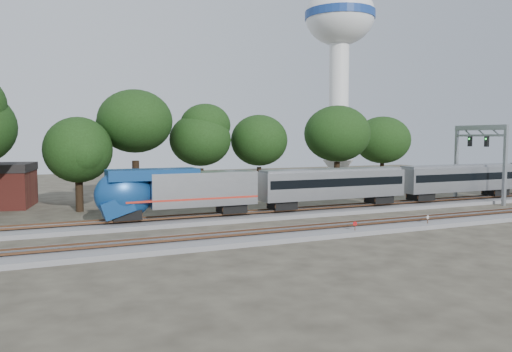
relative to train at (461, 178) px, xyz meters
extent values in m
plane|color=#383328|center=(-27.30, -6.00, -3.19)|extent=(160.00, 160.00, 0.00)
cube|color=slate|center=(-27.30, 0.00, -2.99)|extent=(160.00, 5.00, 0.40)
cube|color=brown|center=(-27.30, -0.72, -2.53)|extent=(160.00, 0.08, 0.15)
cube|color=brown|center=(-27.30, 0.72, -2.53)|extent=(160.00, 0.08, 0.15)
cube|color=slate|center=(-27.30, -10.00, -2.99)|extent=(160.00, 5.00, 0.40)
cube|color=brown|center=(-27.30, -10.72, -2.53)|extent=(160.00, 0.08, 0.15)
cube|color=brown|center=(-27.30, -9.28, -2.53)|extent=(160.00, 0.08, 0.15)
cube|color=#B2B4B9|center=(-33.74, 0.00, 0.07)|extent=(10.50, 2.97, 3.27)
ellipsoid|color=navy|center=(-41.27, 0.00, -0.18)|extent=(5.35, 3.09, 4.56)
cube|color=navy|center=(-38.60, 0.00, 1.61)|extent=(8.42, 2.91, 0.99)
cube|color=black|center=(-40.78, 0.00, 0.81)|extent=(0.44, 2.28, 1.30)
cube|color=#B0281B|center=(-34.93, 0.00, -0.77)|extent=(12.88, 3.01, 0.18)
cube|color=black|center=(-41.13, 0.00, -2.01)|extent=(2.58, 2.18, 0.89)
cube|color=black|center=(-30.72, 0.00, -2.01)|extent=(2.58, 2.18, 0.89)
cube|color=#B2B4B9|center=(-18.77, 0.00, -0.08)|extent=(17.24, 2.97, 2.97)
cube|color=black|center=(-18.77, 0.00, 0.22)|extent=(16.65, 3.02, 0.89)
cube|color=gray|center=(-18.77, 0.00, 1.46)|extent=(16.84, 2.38, 0.35)
cube|color=black|center=(-25.02, 0.00, -2.01)|extent=(2.58, 2.18, 0.89)
cube|color=black|center=(-12.53, 0.00, -2.01)|extent=(2.58, 2.18, 0.89)
cube|color=#B2B4B9|center=(-0.14, 0.00, -0.08)|extent=(17.24, 2.97, 2.97)
cube|color=black|center=(-0.14, 0.00, 0.22)|extent=(16.65, 3.02, 0.89)
cube|color=gray|center=(-0.14, 0.00, 1.46)|extent=(16.84, 2.38, 0.35)
cube|color=black|center=(-6.38, 0.00, -2.01)|extent=(2.58, 2.18, 0.89)
cube|color=black|center=(6.10, 0.00, -2.01)|extent=(2.58, 2.18, 0.89)
cylinder|color=#512D19|center=(-24.07, -11.76, -2.68)|extent=(0.07, 0.07, 1.02)
cylinder|color=red|center=(-24.07, -11.76, -2.22)|extent=(0.36, 0.11, 0.36)
cylinder|color=#512D19|center=(-15.99, -11.60, -2.68)|extent=(0.07, 0.07, 1.02)
cylinder|color=silver|center=(-15.99, -11.60, -2.22)|extent=(0.35, 0.15, 0.36)
cube|color=#512D19|center=(-22.19, -11.63, -3.04)|extent=(0.56, 0.42, 0.30)
cylinder|color=silver|center=(6.02, 36.97, 10.16)|extent=(3.81, 3.81, 26.69)
cone|color=silver|center=(6.02, 36.97, -1.28)|extent=(6.10, 6.10, 3.81)
ellipsoid|color=silver|center=(6.02, 36.97, 28.51)|extent=(13.35, 13.35, 11.34)
cylinder|color=navy|center=(6.02, 36.97, 28.51)|extent=(13.50, 13.50, 1.53)
cube|color=gray|center=(3.08, -3.81, 1.71)|extent=(0.38, 0.38, 9.79)
cube|color=gray|center=(3.08, 3.81, 1.71)|extent=(0.38, 0.38, 9.79)
cube|color=gray|center=(3.08, 0.00, 6.28)|extent=(0.44, 8.05, 0.65)
cube|color=gray|center=(3.08, 0.00, 5.30)|extent=(0.27, 8.05, 0.27)
cube|color=black|center=(2.75, -1.31, 4.54)|extent=(0.27, 0.54, 1.31)
cube|color=black|center=(2.75, 1.31, 4.54)|extent=(0.27, 0.54, 1.31)
cylinder|color=black|center=(-44.28, 11.79, -1.33)|extent=(0.70, 0.70, 3.70)
ellipsoid|color=black|center=(-44.28, 11.79, 3.69)|extent=(6.98, 6.98, 5.94)
cylinder|color=black|center=(-37.69, 13.79, -0.45)|extent=(0.70, 0.70, 5.47)
ellipsoid|color=black|center=(-37.69, 13.79, 6.96)|extent=(10.31, 10.31, 8.76)
cylinder|color=black|center=(-29.34, 14.58, -1.05)|extent=(0.70, 0.70, 4.28)
ellipsoid|color=black|center=(-29.34, 14.58, 4.76)|extent=(8.06, 8.06, 6.85)
cylinder|color=black|center=(-20.89, 15.13, -1.08)|extent=(0.70, 0.70, 4.22)
ellipsoid|color=black|center=(-20.89, 15.13, 4.65)|extent=(7.96, 7.96, 6.76)
cylinder|color=black|center=(-9.04, 14.20, -0.82)|extent=(0.70, 0.70, 4.72)
ellipsoid|color=black|center=(-9.04, 14.20, 5.59)|extent=(8.91, 8.91, 7.57)
cylinder|color=black|center=(4.03, 20.68, -1.08)|extent=(0.70, 0.70, 4.20)
ellipsoid|color=black|center=(4.03, 20.68, 4.62)|extent=(7.93, 7.93, 6.74)
camera|label=1|loc=(-48.54, -46.47, 5.07)|focal=35.00mm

